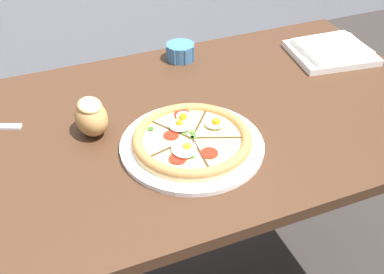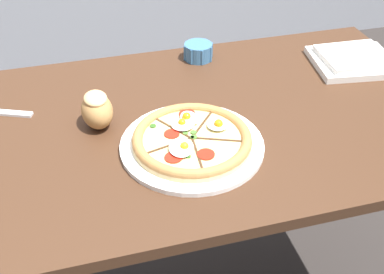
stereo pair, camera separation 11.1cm
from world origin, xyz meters
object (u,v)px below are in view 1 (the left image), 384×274
Objects in this scene: pizza at (192,141)px; napkin_folded at (331,51)px; dining_table at (163,157)px; bread_piece_near at (91,116)px; ramekin_bowl at (180,51)px.

napkin_folded is (0.57, 0.26, -0.00)m from pizza.
bread_piece_near is at bearing 168.70° from dining_table.
pizza is at bearing -72.85° from dining_table.
dining_table is 0.37m from ramekin_bowl.
pizza is at bearing -36.08° from bread_piece_near.
ramekin_bowl is (0.13, 0.42, 0.01)m from pizza.
pizza reaches higher than ramekin_bowl.
bread_piece_near is (-0.33, -0.27, 0.02)m from ramekin_bowl.
ramekin_bowl is 0.35× the size of napkin_folded.
dining_table is 4.47× the size of pizza.
dining_table is 14.15× the size of bread_piece_near.
napkin_folded is 2.46× the size of bread_piece_near.
napkin_folded is at bearing 24.27° from pizza.
ramekin_bowl is at bearing 39.08° from bread_piece_near.
bread_piece_near reaches higher than napkin_folded.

